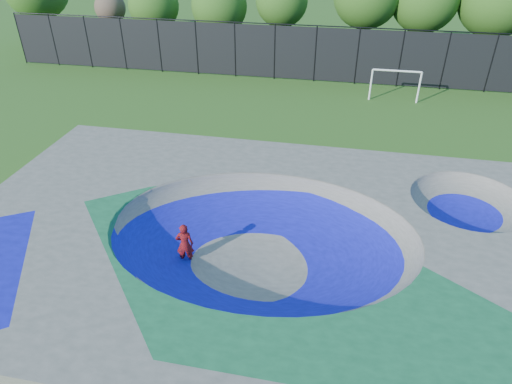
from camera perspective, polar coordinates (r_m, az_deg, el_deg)
ground at (r=16.92m, az=0.68°, el=-8.75°), size 120.00×120.00×0.00m
skate_deck at (r=16.44m, az=0.70°, el=-6.77°), size 22.00×14.00×1.50m
skater at (r=16.54m, az=-8.89°, el=-6.48°), size 0.70×0.55×1.71m
skateboard at (r=17.06m, az=-8.66°, el=-8.67°), size 0.80×0.32×0.05m
soccer_goal at (r=32.11m, az=17.08°, el=13.27°), size 3.21×0.12×2.12m
fence at (r=34.86m, az=7.44°, el=16.85°), size 48.09×0.09×4.04m
treeline at (r=38.68m, az=14.04°, el=22.29°), size 53.51×6.12×8.43m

